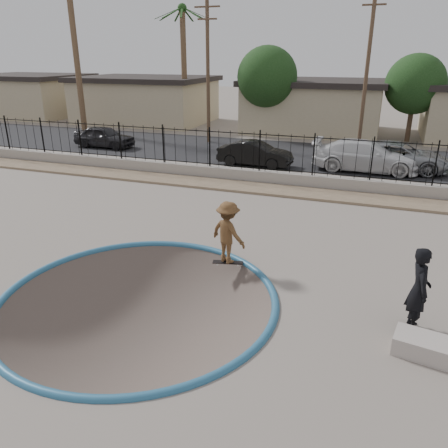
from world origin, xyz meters
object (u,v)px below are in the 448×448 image
concrete_ledge (436,350)px  car_d (398,156)px  car_b (255,154)px  car_a (104,137)px  videographer (419,290)px  car_c (366,156)px  skater (228,236)px  skateboard (228,262)px

concrete_ledge → car_d: (-0.58, 15.94, 0.56)m
concrete_ledge → car_b: car_b is taller
concrete_ledge → car_a: 24.47m
videographer → car_a: 23.54m
car_b → car_c: car_c is taller
skater → car_b: size_ratio=0.46×
car_a → car_b: car_a is taller
car_a → car_c: 16.38m
car_b → car_d: (7.29, 1.56, 0.07)m
skater → videographer: videographer is taller
videographer → car_d: (-0.20, 14.96, -0.22)m
skateboard → car_a: 18.82m
skateboard → car_c: 13.07m
skater → skateboard: skater is taller
concrete_ledge → car_b: 16.40m
concrete_ledge → car_d: car_d is taller
videographer → skater: bearing=62.3°
skater → car_a: (-13.20, 13.40, -0.20)m
car_c → concrete_ledge: bearing=-171.5°
concrete_ledge → car_d: bearing=92.1°
videographer → car_a: bearing=40.6°
videographer → car_c: size_ratio=0.36×
skater → concrete_ledge: 5.96m
car_b → car_d: car_d is taller
car_c → videographer: bearing=-172.5°
videographer → concrete_ledge: 1.31m
skateboard → car_b: size_ratio=0.23×
skateboard → videographer: size_ratio=0.47×
concrete_ledge → car_c: (-2.16, 15.24, 0.62)m
videographer → car_b: videographer is taller
concrete_ledge → car_c: car_c is taller
concrete_ledge → car_c: bearing=98.1°
car_c → car_d: 1.73m
car_a → car_b: 10.77m
car_c → car_d: size_ratio=1.03×
concrete_ledge → car_c: 15.41m
videographer → car_a: videographer is taller
skater → videographer: 5.20m
skateboard → car_b: car_b is taller
skater → car_a: 18.81m
car_a → skateboard: bearing=-134.8°
concrete_ledge → car_a: bearing=139.2°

